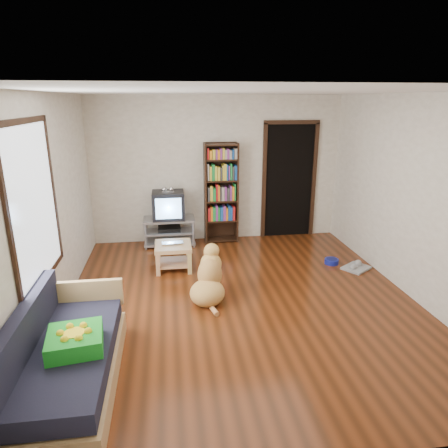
{
  "coord_description": "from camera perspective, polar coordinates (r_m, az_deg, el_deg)",
  "views": [
    {
      "loc": [
        -0.88,
        -4.62,
        2.51
      ],
      "look_at": [
        -0.16,
        0.49,
        0.9
      ],
      "focal_mm": 32.0,
      "sensor_mm": 36.0,
      "label": 1
    }
  ],
  "objects": [
    {
      "name": "ground",
      "position": [
        5.34,
        2.47,
        -10.78
      ],
      "size": [
        5.0,
        5.0,
        0.0
      ],
      "primitive_type": "plane",
      "color": "#5B270F",
      "rests_on": "ground"
    },
    {
      "name": "ceiling",
      "position": [
        4.71,
        2.89,
        18.38
      ],
      "size": [
        5.0,
        5.0,
        0.0
      ],
      "primitive_type": "plane",
      "rotation": [
        3.14,
        0.0,
        0.0
      ],
      "color": "white",
      "rests_on": "ground"
    },
    {
      "name": "wall_back",
      "position": [
        7.28,
        -0.99,
        7.74
      ],
      "size": [
        4.5,
        0.0,
        4.5
      ],
      "primitive_type": "plane",
      "rotation": [
        1.57,
        0.0,
        0.0
      ],
      "color": "silver",
      "rests_on": "ground"
    },
    {
      "name": "wall_front",
      "position": [
        2.6,
        13.04,
        -10.94
      ],
      "size": [
        4.5,
        0.0,
        4.5
      ],
      "primitive_type": "plane",
      "rotation": [
        -1.57,
        0.0,
        0.0
      ],
      "color": "silver",
      "rests_on": "ground"
    },
    {
      "name": "wall_left",
      "position": [
        4.97,
        -23.76,
        1.72
      ],
      "size": [
        0.0,
        5.0,
        5.0
      ],
      "primitive_type": "plane",
      "rotation": [
        1.57,
        0.0,
        1.57
      ],
      "color": "silver",
      "rests_on": "ground"
    },
    {
      "name": "wall_right",
      "position": [
        5.72,
        25.47,
        3.38
      ],
      "size": [
        0.0,
        5.0,
        5.0
      ],
      "primitive_type": "plane",
      "rotation": [
        1.57,
        0.0,
        -1.57
      ],
      "color": "silver",
      "rests_on": "ground"
    },
    {
      "name": "green_cushion",
      "position": [
        3.87,
        -20.49,
        -15.32
      ],
      "size": [
        0.52,
        0.52,
        0.15
      ],
      "primitive_type": "cube",
      "rotation": [
        0.0,
        0.0,
        0.15
      ],
      "color": "green",
      "rests_on": "sofa"
    },
    {
      "name": "laptop",
      "position": [
        6.12,
        -7.3,
        -2.87
      ],
      "size": [
        0.34,
        0.23,
        0.03
      ],
      "primitive_type": "imported",
      "rotation": [
        0.0,
        0.0,
        0.07
      ],
      "color": "silver",
      "rests_on": "coffee_table"
    },
    {
      "name": "dog_bowl",
      "position": [
        6.64,
        15.11,
        -5.16
      ],
      "size": [
        0.22,
        0.22,
        0.08
      ],
      "primitive_type": "cylinder",
      "color": "navy",
      "rests_on": "ground"
    },
    {
      "name": "grey_rag",
      "position": [
        6.56,
        18.35,
        -5.97
      ],
      "size": [
        0.51,
        0.49,
        0.03
      ],
      "primitive_type": "cube",
      "rotation": [
        0.0,
        0.0,
        0.6
      ],
      "color": "#959595",
      "rests_on": "ground"
    },
    {
      "name": "window",
      "position": [
        4.46,
        -25.49,
        2.49
      ],
      "size": [
        0.03,
        1.46,
        1.7
      ],
      "color": "white",
      "rests_on": "wall_left"
    },
    {
      "name": "doorway",
      "position": [
        7.58,
        9.28,
        6.5
      ],
      "size": [
        1.03,
        0.05,
        2.19
      ],
      "color": "black",
      "rests_on": "wall_back"
    },
    {
      "name": "tv_stand",
      "position": [
        7.23,
        -7.8,
        -0.91
      ],
      "size": [
        0.9,
        0.45,
        0.5
      ],
      "color": "#99999E",
      "rests_on": "ground"
    },
    {
      "name": "crt_tv",
      "position": [
        7.12,
        -7.95,
        2.77
      ],
      "size": [
        0.55,
        0.52,
        0.58
      ],
      "color": "black",
      "rests_on": "tv_stand"
    },
    {
      "name": "bookshelf",
      "position": [
        7.19,
        -0.43,
        5.19
      ],
      "size": [
        0.6,
        0.3,
        1.8
      ],
      "color": "black",
      "rests_on": "ground"
    },
    {
      "name": "sofa",
      "position": [
        4.07,
        -21.73,
        -17.65
      ],
      "size": [
        0.8,
        1.8,
        0.8
      ],
      "color": "tan",
      "rests_on": "ground"
    },
    {
      "name": "coffee_table",
      "position": [
        6.2,
        -7.26,
        -3.93
      ],
      "size": [
        0.55,
        0.55,
        0.4
      ],
      "color": "tan",
      "rests_on": "ground"
    },
    {
      "name": "dog",
      "position": [
        5.26,
        -2.14,
        -7.97
      ],
      "size": [
        0.57,
        0.88,
        0.72
      ],
      "color": "tan",
      "rests_on": "ground"
    }
  ]
}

